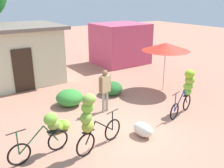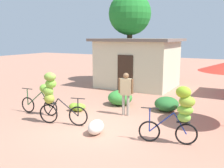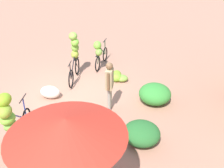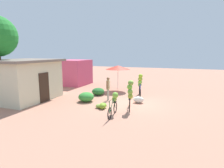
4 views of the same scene
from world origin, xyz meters
The scene contains 12 objects.
ground_plane centered at (0.00, 0.00, 0.00)m, with size 60.00×60.00×0.00m, color #AE765F.
building_low centered at (-1.50, 7.28, 1.45)m, with size 4.72×3.93×2.86m.
shop_pink centered at (5.28, 7.47, 1.29)m, with size 3.20×2.80×2.58m, color #C8476A.
hedge_bush_front_left centered at (-0.47, 2.91, 0.32)m, with size 1.07×1.07×0.65m, color #368B35.
hedge_bush_front_right centered at (1.62, 2.97, 0.29)m, with size 0.97×1.01×0.58m, color #29692D.
market_umbrella centered at (3.99, 2.13, 2.05)m, with size 2.16×2.16×2.22m.
bicycle_leftmost centered at (-2.35, 0.17, 0.73)m, with size 1.71×0.48×1.23m.
bicycle_near_pile centered at (-1.32, -0.44, 1.04)m, with size 1.73×0.60×1.80m.
bicycle_center_loaded centered at (2.93, -0.11, 1.00)m, with size 1.59×0.60×1.67m.
banana_pile_on_ground centered at (-1.55, 1.26, 0.15)m, with size 0.71×0.78×0.33m.
produce_sack centered at (0.45, -0.55, 0.22)m, with size 0.70×0.44×0.44m, color silver.
person_vendor centered at (0.42, 1.62, 1.01)m, with size 0.57×0.27×1.65m.
Camera 1 is at (-4.16, -5.71, 4.11)m, focal length 39.70 mm.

